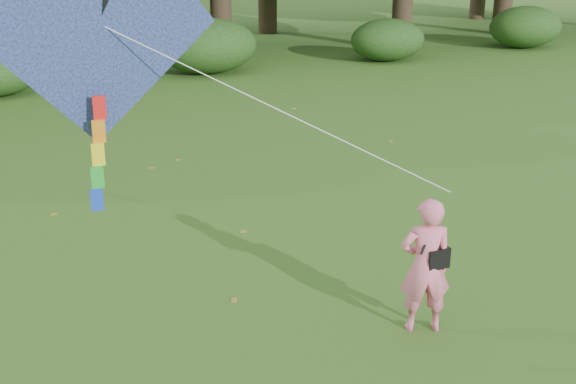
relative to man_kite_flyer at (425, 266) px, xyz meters
name	(u,v)px	position (x,y,z in m)	size (l,w,h in m)	color
ground	(458,342)	(0.22, -0.46, -0.88)	(100.00, 100.00, 0.00)	#265114
man_kite_flyer	(425,266)	(0.00, 0.00, 0.00)	(0.64, 0.42, 1.75)	pink
crossbody_bag	(435,256)	(0.12, -0.03, 0.12)	(0.43, 0.20, 0.70)	black
flying_kite	(103,29)	(-3.42, 1.18, 2.88)	(5.00, 1.68, 3.35)	#235C9A
shrub_band	(101,57)	(-0.50, 17.14, -0.02)	(39.15, 3.22, 1.88)	#264919
fallen_leaves	(282,200)	(0.31, 4.91, -0.87)	(11.79, 15.89, 0.01)	olive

